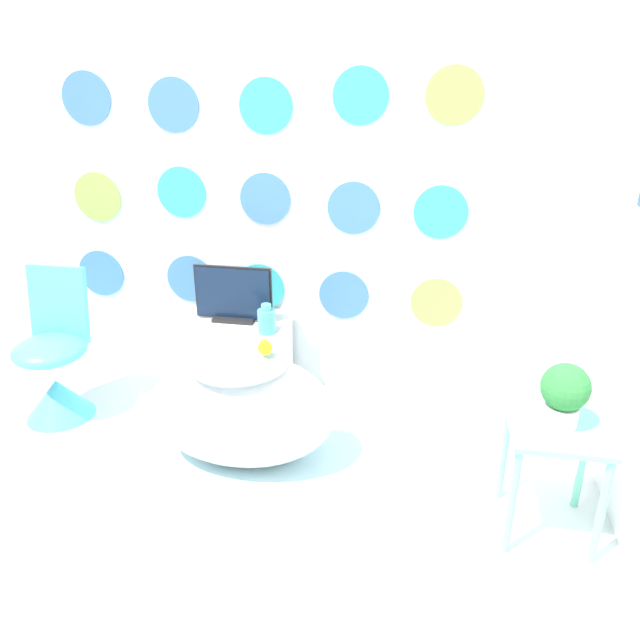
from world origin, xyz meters
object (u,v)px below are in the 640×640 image
bathtub (241,408)px  tv (233,297)px  vase (267,320)px  chair (55,372)px  potted_plant_left (565,393)px

bathtub → tv: tv is taller
vase → chair: bearing=-168.5°
chair → vase: (1.14, 0.23, 0.30)m
bathtub → potted_plant_left: potted_plant_left is taller
vase → potted_plant_left: (1.38, -0.70, 0.10)m
bathtub → chair: bearing=169.8°
chair → tv: bearing=21.6°
chair → potted_plant_left: bearing=-10.5°
bathtub → vase: bearing=87.1°
chair → vase: chair is taller
vase → potted_plant_left: potted_plant_left is taller
potted_plant_left → tv: bearing=152.5°
chair → potted_plant_left: size_ratio=3.09×
chair → vase: size_ratio=5.07×
vase → potted_plant_left: 1.55m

